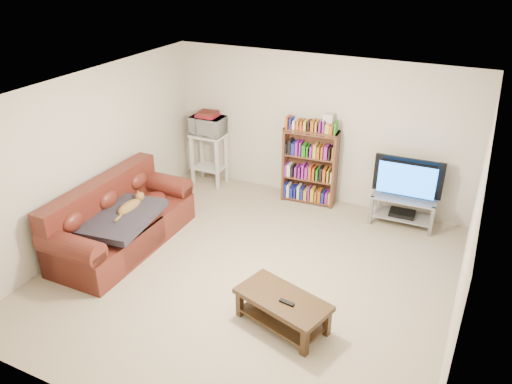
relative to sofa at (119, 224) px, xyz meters
The scene contains 19 objects.
floor 2.03m from the sofa, ahead, with size 5.00×5.00×0.00m, color tan.
ceiling 2.88m from the sofa, ahead, with size 5.00×5.00×0.00m, color white.
wall_back 3.43m from the sofa, 52.92° to the left, with size 5.00×5.00×0.00m, color beige.
wall_front 3.21m from the sofa, 49.59° to the right, with size 5.00×5.00×0.00m, color beige.
wall_left 1.01m from the sofa, 163.37° to the left, with size 5.00×5.00×0.00m, color beige.
wall_right 4.59m from the sofa, ahead, with size 5.00×5.00×0.00m, color beige.
sofa is the anchor object (origin of this frame).
blanket 0.33m from the sofa, 38.47° to the right, with size 0.86×1.11×0.10m, color #28242E.
cat 0.34m from the sofa, 15.56° to the left, with size 0.24×0.61×0.18m, color brown, non-canonical shape.
coffee_table 2.83m from the sofa, 11.60° to the right, with size 1.16×0.80×0.38m.
remote 2.92m from the sofa, 12.70° to the right, with size 0.17×0.05×0.02m, color black.
tv_stand 4.23m from the sofa, 33.19° to the left, with size 0.96×0.46×0.47m.
television 4.25m from the sofa, 33.19° to the left, with size 1.02×0.13×0.59m, color black.
dvd_player 4.23m from the sofa, 33.19° to the left, with size 0.38×0.27×0.06m, color black.
bookshelf 3.14m from the sofa, 50.70° to the left, with size 0.89×0.33×1.27m.
shelf_clutter 3.37m from the sofa, 49.58° to the left, with size 0.65×0.23×0.28m.
microwave_stand 2.35m from the sofa, 86.89° to the left, with size 0.59×0.43×0.93m.
microwave 2.45m from the sofa, 86.89° to the left, with size 0.57×0.39×0.32m, color silver.
game_boxes 2.52m from the sofa, 86.89° to the left, with size 0.34×0.30×0.05m, color maroon.
Camera 1 is at (2.41, -4.82, 3.92)m, focal length 35.00 mm.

